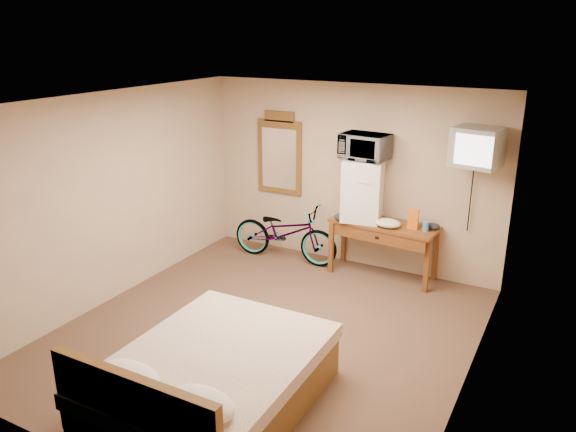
{
  "coord_description": "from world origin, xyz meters",
  "views": [
    {
      "loc": [
        2.78,
        -4.66,
        3.17
      ],
      "look_at": [
        -0.21,
        0.9,
        1.05
      ],
      "focal_mm": 35.0,
      "sensor_mm": 36.0,
      "label": 1
    }
  ],
  "objects_px": {
    "mini_fridge": "(363,190)",
    "bicycle": "(285,232)",
    "desk": "(383,232)",
    "microwave": "(365,147)",
    "crt_television": "(477,147)",
    "bed": "(209,382)",
    "wall_mirror": "(280,154)",
    "blue_cup": "(426,226)"
  },
  "relations": [
    {
      "from": "wall_mirror",
      "to": "mini_fridge",
      "type": "bearing_deg",
      "value": -9.73
    },
    {
      "from": "desk",
      "to": "mini_fridge",
      "type": "bearing_deg",
      "value": 173.28
    },
    {
      "from": "microwave",
      "to": "crt_television",
      "type": "height_order",
      "value": "crt_television"
    },
    {
      "from": "microwave",
      "to": "crt_television",
      "type": "relative_size",
      "value": 0.93
    },
    {
      "from": "bicycle",
      "to": "bed",
      "type": "xyz_separation_m",
      "value": [
        1.05,
        -3.28,
        -0.12
      ]
    },
    {
      "from": "microwave",
      "to": "blue_cup",
      "type": "xyz_separation_m",
      "value": [
        0.88,
        -0.06,
        -0.92
      ]
    },
    {
      "from": "mini_fridge",
      "to": "crt_television",
      "type": "xyz_separation_m",
      "value": [
        1.38,
        -0.02,
        0.7
      ]
    },
    {
      "from": "blue_cup",
      "to": "bicycle",
      "type": "relative_size",
      "value": 0.08
    },
    {
      "from": "crt_television",
      "to": "bed",
      "type": "relative_size",
      "value": 0.31
    },
    {
      "from": "mini_fridge",
      "to": "bicycle",
      "type": "relative_size",
      "value": 0.52
    },
    {
      "from": "crt_television",
      "to": "bed",
      "type": "xyz_separation_m",
      "value": [
        -1.43,
        -3.4,
        -1.57
      ]
    },
    {
      "from": "mini_fridge",
      "to": "bicycle",
      "type": "bearing_deg",
      "value": -172.98
    },
    {
      "from": "crt_television",
      "to": "bed",
      "type": "bearing_deg",
      "value": -112.78
    },
    {
      "from": "bicycle",
      "to": "mini_fridge",
      "type": "bearing_deg",
      "value": -86.03
    },
    {
      "from": "desk",
      "to": "crt_television",
      "type": "height_order",
      "value": "crt_television"
    },
    {
      "from": "microwave",
      "to": "bed",
      "type": "height_order",
      "value": "microwave"
    },
    {
      "from": "mini_fridge",
      "to": "bed",
      "type": "relative_size",
      "value": 0.4
    },
    {
      "from": "mini_fridge",
      "to": "bed",
      "type": "xyz_separation_m",
      "value": [
        -0.04,
        -3.41,
        -0.86
      ]
    },
    {
      "from": "crt_television",
      "to": "bicycle",
      "type": "relative_size",
      "value": 0.4
    },
    {
      "from": "microwave",
      "to": "wall_mirror",
      "type": "xyz_separation_m",
      "value": [
        -1.38,
        0.24,
        -0.28
      ]
    },
    {
      "from": "bicycle",
      "to": "microwave",
      "type": "bearing_deg",
      "value": -86.02
    },
    {
      "from": "crt_television",
      "to": "wall_mirror",
      "type": "bearing_deg",
      "value": 174.79
    },
    {
      "from": "desk",
      "to": "blue_cup",
      "type": "distance_m",
      "value": 0.59
    },
    {
      "from": "wall_mirror",
      "to": "bicycle",
      "type": "bearing_deg",
      "value": -52.1
    },
    {
      "from": "desk",
      "to": "microwave",
      "type": "distance_m",
      "value": 1.14
    },
    {
      "from": "mini_fridge",
      "to": "blue_cup",
      "type": "height_order",
      "value": "mini_fridge"
    },
    {
      "from": "bicycle",
      "to": "bed",
      "type": "height_order",
      "value": "bed"
    },
    {
      "from": "desk",
      "to": "bicycle",
      "type": "relative_size",
      "value": 0.91
    },
    {
      "from": "mini_fridge",
      "to": "microwave",
      "type": "bearing_deg",
      "value": 56.28
    },
    {
      "from": "wall_mirror",
      "to": "bicycle",
      "type": "xyz_separation_m",
      "value": [
        0.29,
        -0.37,
        -1.03
      ]
    },
    {
      "from": "microwave",
      "to": "bicycle",
      "type": "height_order",
      "value": "microwave"
    },
    {
      "from": "crt_television",
      "to": "bed",
      "type": "height_order",
      "value": "crt_television"
    },
    {
      "from": "microwave",
      "to": "wall_mirror",
      "type": "distance_m",
      "value": 1.43
    },
    {
      "from": "microwave",
      "to": "wall_mirror",
      "type": "bearing_deg",
      "value": 176.1
    },
    {
      "from": "desk",
      "to": "bed",
      "type": "height_order",
      "value": "bed"
    },
    {
      "from": "bicycle",
      "to": "wall_mirror",
      "type": "bearing_deg",
      "value": 34.85
    },
    {
      "from": "blue_cup",
      "to": "bed",
      "type": "distance_m",
      "value": 3.51
    },
    {
      "from": "blue_cup",
      "to": "bed",
      "type": "xyz_separation_m",
      "value": [
        -0.92,
        -3.35,
        -0.52
      ]
    },
    {
      "from": "crt_television",
      "to": "bicycle",
      "type": "distance_m",
      "value": 2.87
    },
    {
      "from": "microwave",
      "to": "bicycle",
      "type": "relative_size",
      "value": 0.38
    },
    {
      "from": "microwave",
      "to": "blue_cup",
      "type": "distance_m",
      "value": 1.27
    },
    {
      "from": "desk",
      "to": "mini_fridge",
      "type": "relative_size",
      "value": 1.76
    }
  ]
}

